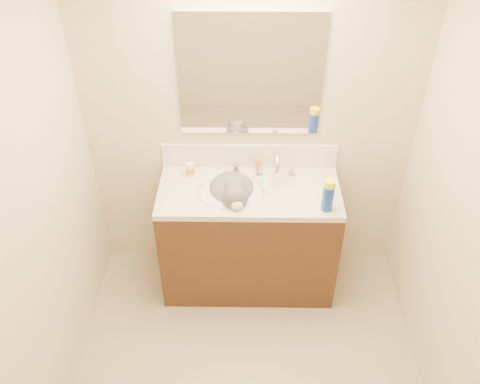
{
  "coord_description": "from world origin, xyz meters",
  "views": [
    {
      "loc": [
        -0.02,
        -1.65,
        2.91
      ],
      "look_at": [
        -0.06,
        0.92,
        0.88
      ],
      "focal_mm": 38.0,
      "sensor_mm": 36.0,
      "label": 1
    }
  ],
  "objects_px": {
    "pill_bottle": "(190,169)",
    "spray_can": "(328,197)",
    "cat": "(233,193)",
    "faucet": "(276,167)",
    "amber_bottle": "(258,165)",
    "basin": "(231,201)",
    "vanity_cabinet": "(249,240)",
    "silver_jar": "(236,168)"
  },
  "relations": [
    {
      "from": "vanity_cabinet",
      "to": "silver_jar",
      "type": "height_order",
      "value": "silver_jar"
    },
    {
      "from": "spray_can",
      "to": "amber_bottle",
      "type": "bearing_deg",
      "value": 135.99
    },
    {
      "from": "faucet",
      "to": "pill_bottle",
      "type": "xyz_separation_m",
      "value": [
        -0.58,
        0.02,
        -0.04
      ]
    },
    {
      "from": "vanity_cabinet",
      "to": "silver_jar",
      "type": "relative_size",
      "value": 21.15
    },
    {
      "from": "spray_can",
      "to": "basin",
      "type": "bearing_deg",
      "value": 165.17
    },
    {
      "from": "pill_bottle",
      "to": "cat",
      "type": "bearing_deg",
      "value": -30.31
    },
    {
      "from": "basin",
      "to": "pill_bottle",
      "type": "relative_size",
      "value": 4.62
    },
    {
      "from": "silver_jar",
      "to": "vanity_cabinet",
      "type": "bearing_deg",
      "value": -66.84
    },
    {
      "from": "cat",
      "to": "pill_bottle",
      "type": "bearing_deg",
      "value": 139.55
    },
    {
      "from": "silver_jar",
      "to": "spray_can",
      "type": "bearing_deg",
      "value": -34.76
    },
    {
      "from": "vanity_cabinet",
      "to": "spray_can",
      "type": "xyz_separation_m",
      "value": [
        0.48,
        -0.19,
        0.55
      ]
    },
    {
      "from": "basin",
      "to": "faucet",
      "type": "xyz_separation_m",
      "value": [
        0.3,
        0.17,
        0.16
      ]
    },
    {
      "from": "pill_bottle",
      "to": "spray_can",
      "type": "height_order",
      "value": "spray_can"
    },
    {
      "from": "basin",
      "to": "cat",
      "type": "bearing_deg",
      "value": 61.72
    },
    {
      "from": "silver_jar",
      "to": "pill_bottle",
      "type": "bearing_deg",
      "value": -171.16
    },
    {
      "from": "pill_bottle",
      "to": "amber_bottle",
      "type": "distance_m",
      "value": 0.46
    },
    {
      "from": "vanity_cabinet",
      "to": "amber_bottle",
      "type": "xyz_separation_m",
      "value": [
        0.06,
        0.22,
        0.5
      ]
    },
    {
      "from": "amber_bottle",
      "to": "silver_jar",
      "type": "bearing_deg",
      "value": -175.58
    },
    {
      "from": "silver_jar",
      "to": "cat",
      "type": "bearing_deg",
      "value": -95.37
    },
    {
      "from": "cat",
      "to": "vanity_cabinet",
      "type": "bearing_deg",
      "value": -4.99
    },
    {
      "from": "basin",
      "to": "faucet",
      "type": "distance_m",
      "value": 0.38
    },
    {
      "from": "vanity_cabinet",
      "to": "cat",
      "type": "bearing_deg",
      "value": -174.85
    },
    {
      "from": "basin",
      "to": "spray_can",
      "type": "height_order",
      "value": "spray_can"
    },
    {
      "from": "cat",
      "to": "faucet",
      "type": "bearing_deg",
      "value": 16.8
    },
    {
      "from": "silver_jar",
      "to": "spray_can",
      "type": "xyz_separation_m",
      "value": [
        0.57,
        -0.4,
        0.07
      ]
    },
    {
      "from": "faucet",
      "to": "amber_bottle",
      "type": "relative_size",
      "value": 3.01
    },
    {
      "from": "silver_jar",
      "to": "basin",
      "type": "bearing_deg",
      "value": -97.5
    },
    {
      "from": "amber_bottle",
      "to": "faucet",
      "type": "bearing_deg",
      "value": -34.39
    },
    {
      "from": "basin",
      "to": "silver_jar",
      "type": "bearing_deg",
      "value": 82.5
    },
    {
      "from": "vanity_cabinet",
      "to": "spray_can",
      "type": "bearing_deg",
      "value": -21.43
    },
    {
      "from": "basin",
      "to": "spray_can",
      "type": "distance_m",
      "value": 0.65
    },
    {
      "from": "vanity_cabinet",
      "to": "spray_can",
      "type": "height_order",
      "value": "spray_can"
    },
    {
      "from": "faucet",
      "to": "pill_bottle",
      "type": "height_order",
      "value": "faucet"
    },
    {
      "from": "basin",
      "to": "cat",
      "type": "height_order",
      "value": "cat"
    },
    {
      "from": "silver_jar",
      "to": "amber_bottle",
      "type": "xyz_separation_m",
      "value": [
        0.15,
        0.01,
        0.02
      ]
    },
    {
      "from": "basin",
      "to": "silver_jar",
      "type": "height_order",
      "value": "silver_jar"
    },
    {
      "from": "basin",
      "to": "faucet",
      "type": "bearing_deg",
      "value": 29.12
    },
    {
      "from": "faucet",
      "to": "amber_bottle",
      "type": "bearing_deg",
      "value": 145.61
    },
    {
      "from": "cat",
      "to": "amber_bottle",
      "type": "height_order",
      "value": "cat"
    },
    {
      "from": "cat",
      "to": "amber_bottle",
      "type": "distance_m",
      "value": 0.29
    },
    {
      "from": "faucet",
      "to": "cat",
      "type": "height_order",
      "value": "faucet"
    },
    {
      "from": "faucet",
      "to": "spray_can",
      "type": "xyz_separation_m",
      "value": [
        0.3,
        -0.33,
        0.01
      ]
    }
  ]
}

